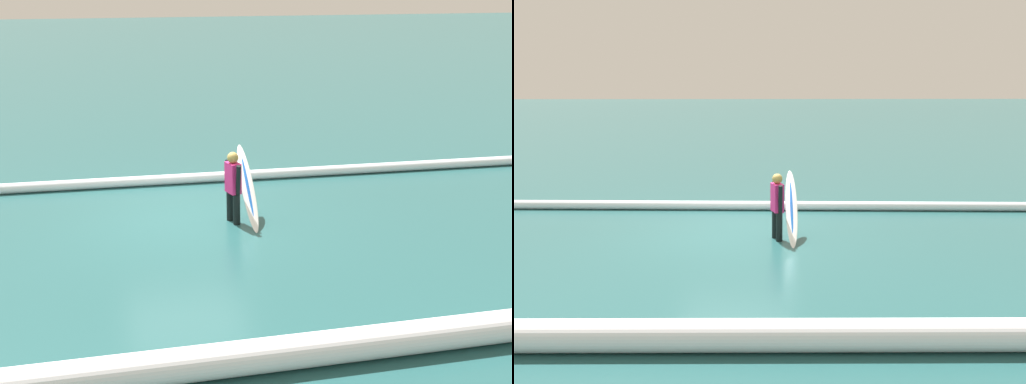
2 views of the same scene
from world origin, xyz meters
TOP-DOWN VIEW (x-y plane):
  - ground_plane at (0.00, 0.00)m, footprint 137.96×137.96m
  - surfer at (-0.93, 0.46)m, footprint 0.29×0.58m
  - surfboard at (-1.23, 0.37)m, footprint 0.26×1.58m
  - wave_crest_foreground at (-2.83, -2.25)m, footprint 23.88×1.10m
  - wave_crest_midground at (-2.65, 5.71)m, footprint 20.92×0.67m

SIDE VIEW (x-z plane):
  - ground_plane at x=0.00m, z-range 0.00..0.00m
  - wave_crest_foreground at x=-2.83m, z-range 0.00..0.24m
  - wave_crest_midground at x=-2.65m, z-range 0.00..0.43m
  - surfboard at x=-1.23m, z-range -0.02..1.37m
  - surfer at x=-0.93m, z-range 0.08..1.51m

